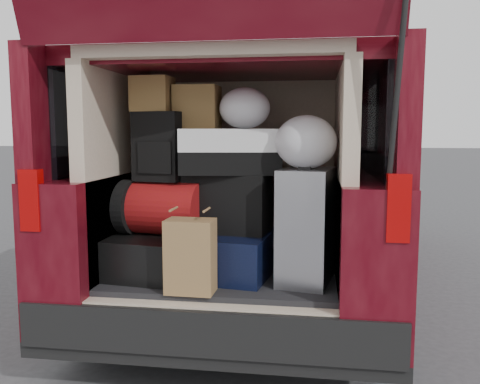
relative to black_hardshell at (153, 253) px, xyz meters
The scene contains 15 objects.
ground 0.79m from the black_hardshell, 16.82° to the right, with size 80.00×80.00×0.00m, color #38383B.
minivan 1.80m from the black_hardshell, 76.82° to the left, with size 1.90×5.35×2.77m.
load_floor 0.58m from the black_hardshell, 20.57° to the left, with size 1.24×1.05×0.55m, color black.
black_hardshell is the anchor object (origin of this frame).
navy_hardshell 0.45m from the black_hardshell, ahead, with size 0.45×0.55×0.24m, color black.
silver_roller 0.89m from the black_hardshell, ahead, with size 0.25×0.40×0.61m, color silver.
kraft_bag 0.44m from the black_hardshell, 46.48° to the right, with size 0.24×0.15×0.37m, color olive.
red_duffel 0.27m from the black_hardshell, 15.93° to the left, with size 0.46×0.30×0.30m, color maroon.
black_soft_case 0.52m from the black_hardshell, 10.15° to the left, with size 0.46×0.27×0.33m, color black.
backpack 0.61m from the black_hardshell, 34.41° to the left, with size 0.27×0.16×0.38m, color black.
twotone_duffel 0.73m from the black_hardshell, ahead, with size 0.55×0.29×0.25m, color white.
grocery_sack_lower 0.90m from the black_hardshell, 86.12° to the left, with size 0.21×0.17×0.19m, color olive.
grocery_sack_upper 0.87m from the black_hardshell, 25.29° to the left, with size 0.24×0.20×0.24m, color olive.
plastic_bag_center 0.97m from the black_hardshell, 10.29° to the left, with size 0.28×0.26×0.23m, color silver.
plastic_bag_right 1.07m from the black_hardshell, ahead, with size 0.32×0.30×0.28m, color silver.
Camera 1 is at (0.50, -2.60, 1.35)m, focal length 38.00 mm.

